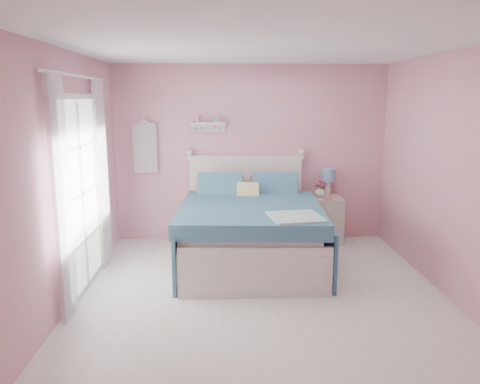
{
  "coord_description": "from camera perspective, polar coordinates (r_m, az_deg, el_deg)",
  "views": [
    {
      "loc": [
        -0.41,
        -4.67,
        2.11
      ],
      "look_at": [
        -0.2,
        1.2,
        0.93
      ],
      "focal_mm": 35.0,
      "sensor_mm": 36.0,
      "label": 1
    }
  ],
  "objects": [
    {
      "name": "vase",
      "position": [
        6.99,
        9.74,
        0.07
      ],
      "size": [
        0.18,
        0.18,
        0.17
      ],
      "primitive_type": "imported",
      "rotation": [
        0.0,
        0.0,
        0.14
      ],
      "color": "silver",
      "rests_on": "nightstand"
    },
    {
      "name": "room_shell",
      "position": [
        4.72,
        2.93,
        4.93
      ],
      "size": [
        4.5,
        4.5,
        4.5
      ],
      "color": "#CB818D",
      "rests_on": "floor"
    },
    {
      "name": "bed",
      "position": [
        6.06,
        1.18,
        -4.83
      ],
      "size": [
        1.83,
        2.25,
        1.28
      ],
      "rotation": [
        0.0,
        0.0,
        -0.05
      ],
      "color": "silver",
      "rests_on": "floor"
    },
    {
      "name": "hanging_dress",
      "position": [
        6.98,
        -11.51,
        5.28
      ],
      "size": [
        0.34,
        0.03,
        0.72
      ],
      "primitive_type": "cube",
      "color": "white",
      "rests_on": "room_shell"
    },
    {
      "name": "table_lamp",
      "position": [
        7.04,
        10.69,
        1.79
      ],
      "size": [
        0.21,
        0.21,
        0.41
      ],
      "color": "white",
      "rests_on": "nightstand"
    },
    {
      "name": "floor",
      "position": [
        5.14,
        2.75,
        -12.9
      ],
      "size": [
        4.5,
        4.5,
        0.0
      ],
      "primitive_type": "plane",
      "color": "silver",
      "rests_on": "ground"
    },
    {
      "name": "french_door",
      "position": [
        5.41,
        -18.81,
        -0.31
      ],
      "size": [
        0.04,
        1.32,
        2.16
      ],
      "color": "silver",
      "rests_on": "floor"
    },
    {
      "name": "roses",
      "position": [
        6.96,
        9.77,
        1.03
      ],
      "size": [
        0.14,
        0.11,
        0.12
      ],
      "color": "#C3426E",
      "rests_on": "vase"
    },
    {
      "name": "wall_shelf",
      "position": [
        6.87,
        -3.92,
        8.18
      ],
      "size": [
        0.5,
        0.15,
        0.25
      ],
      "color": "silver",
      "rests_on": "room_shell"
    },
    {
      "name": "curtain_near",
      "position": [
        4.68,
        -20.88,
        -0.88
      ],
      "size": [
        0.04,
        0.4,
        2.32
      ],
      "primitive_type": "cube",
      "color": "white",
      "rests_on": "floor"
    },
    {
      "name": "teacup",
      "position": [
        6.83,
        10.6,
        -0.64
      ],
      "size": [
        0.11,
        0.11,
        0.07
      ],
      "primitive_type": "imported",
      "rotation": [
        0.0,
        0.0,
        -0.3
      ],
      "color": "pink",
      "rests_on": "nightstand"
    },
    {
      "name": "nightstand",
      "position": [
        7.06,
        10.36,
        -3.35
      ],
      "size": [
        0.47,
        0.46,
        0.68
      ],
      "color": "beige",
      "rests_on": "floor"
    },
    {
      "name": "curtain_far",
      "position": [
        6.08,
        -16.44,
        2.08
      ],
      "size": [
        0.04,
        0.4,
        2.32
      ],
      "primitive_type": "cube",
      "color": "white",
      "rests_on": "floor"
    }
  ]
}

